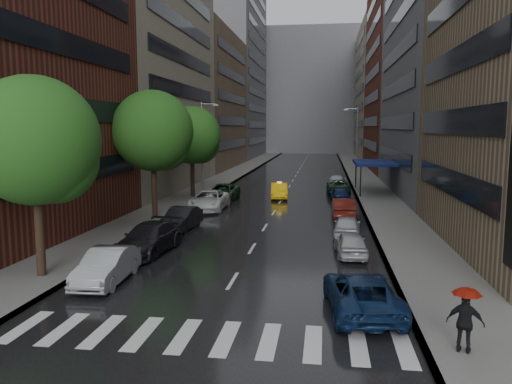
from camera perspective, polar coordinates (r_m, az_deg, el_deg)
ground at (r=18.80m, az=-4.99°, el=-13.75°), size 220.00×220.00×0.00m
road at (r=67.54m, az=4.46°, el=1.66°), size 14.00×140.00×0.01m
sidewalk_left at (r=68.65m, az=-3.07°, el=1.83°), size 4.00×140.00×0.15m
sidewalk_right at (r=67.60m, az=12.10°, el=1.59°), size 4.00×140.00×0.15m
crosswalk at (r=16.95m, az=-5.87°, el=-16.15°), size 13.15×2.80×0.01m
buildings_left at (r=78.74m, az=-6.33°, el=14.12°), size 8.00×108.00×38.00m
buildings_right at (r=75.05m, az=16.74°, el=13.45°), size 8.05×109.10×36.00m
building_far at (r=135.45m, az=6.28°, el=11.31°), size 40.00×14.00×32.00m
tree_near at (r=23.87m, az=-24.00°, el=5.36°), size 5.67×5.67×9.03m
tree_mid at (r=37.64m, az=-11.72°, el=6.85°), size 5.95×5.95×9.49m
tree_far at (r=48.05m, az=-7.35°, el=6.44°), size 5.50×5.50×8.76m
taxi at (r=47.72m, az=2.67°, el=0.15°), size 1.95×4.55×1.46m
parked_cars_left at (r=35.97m, az=-7.35°, el=-2.23°), size 2.76×30.09×1.61m
parked_cars_right at (r=38.47m, az=9.91°, el=-1.74°), size 2.98×43.53×1.57m
ped_red_umbrella at (r=16.31m, az=22.86°, el=-12.73°), size 1.15×0.82×2.01m
street_lamp_left at (r=48.54m, az=-6.10°, el=5.17°), size 1.74×0.22×9.00m
street_lamp_right at (r=62.22m, az=11.37°, el=5.56°), size 1.74×0.22×9.00m
awning at (r=52.45m, az=13.35°, el=3.25°), size 4.00×8.00×3.12m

